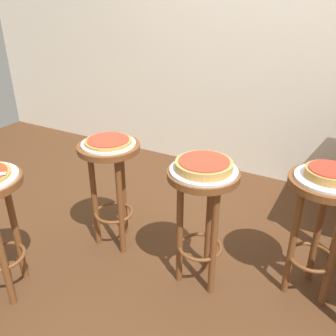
% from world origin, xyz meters
% --- Properties ---
extents(ground_plane, '(6.00, 6.00, 0.00)m').
position_xyz_m(ground_plane, '(0.00, 0.00, 0.00)').
color(ground_plane, '#4C2D19').
extents(stool_middle, '(0.36, 0.36, 0.69)m').
position_xyz_m(stool_middle, '(0.08, 0.17, 0.50)').
color(stool_middle, brown).
rests_on(stool_middle, ground_plane).
extents(serving_plate_middle, '(0.33, 0.33, 0.01)m').
position_xyz_m(serving_plate_middle, '(0.08, 0.17, 0.69)').
color(serving_plate_middle, silver).
rests_on(serving_plate_middle, stool_middle).
extents(pizza_middle, '(0.28, 0.28, 0.05)m').
position_xyz_m(pizza_middle, '(0.08, 0.17, 0.72)').
color(pizza_middle, tan).
rests_on(pizza_middle, serving_plate_middle).
extents(stool_leftside, '(0.36, 0.36, 0.69)m').
position_xyz_m(stool_leftside, '(-0.53, 0.22, 0.50)').
color(stool_leftside, brown).
rests_on(stool_leftside, ground_plane).
extents(serving_plate_leftside, '(0.31, 0.31, 0.01)m').
position_xyz_m(serving_plate_leftside, '(-0.53, 0.22, 0.69)').
color(serving_plate_leftside, white).
rests_on(serving_plate_leftside, stool_leftside).
extents(pizza_leftside, '(0.27, 0.27, 0.02)m').
position_xyz_m(pizza_leftside, '(-0.53, 0.22, 0.71)').
color(pizza_leftside, '#B78442').
rests_on(pizza_leftside, serving_plate_leftside).
extents(stool_rear, '(0.36, 0.36, 0.69)m').
position_xyz_m(stool_rear, '(0.63, 0.38, 0.50)').
color(stool_rear, brown).
rests_on(stool_rear, ground_plane).
extents(serving_plate_rear, '(0.31, 0.31, 0.01)m').
position_xyz_m(serving_plate_rear, '(0.63, 0.38, 0.69)').
color(serving_plate_rear, silver).
rests_on(serving_plate_rear, stool_rear).
extents(pizza_rear, '(0.22, 0.22, 0.05)m').
position_xyz_m(pizza_rear, '(0.63, 0.38, 0.72)').
color(pizza_rear, '#B78442').
rests_on(pizza_rear, serving_plate_rear).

